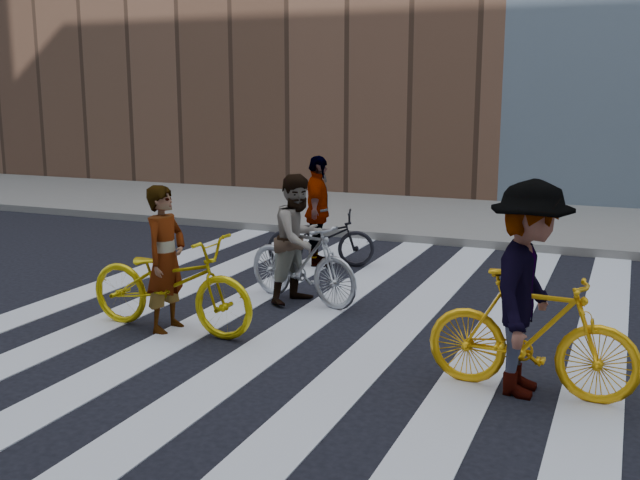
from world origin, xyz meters
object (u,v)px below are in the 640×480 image
Objects in this scene: bike_silver_mid at (302,262)px; bike_dark_rear at (321,238)px; bike_yellow_right at (531,334)px; rider_left at (166,259)px; bike_yellow_left at (170,283)px; rider_mid at (298,239)px; rider_rear at (318,211)px; rider_right at (528,289)px.

bike_silver_mid reaches higher than bike_dark_rear.
rider_left is (-4.09, 0.29, 0.27)m from bike_yellow_right.
bike_silver_mid is (0.90, 1.67, -0.02)m from bike_yellow_left.
rider_mid is (-0.05, 0.00, 0.30)m from bike_silver_mid.
rider_rear is (-0.58, 2.01, 0.03)m from rider_mid.
rider_mid is (0.85, 1.67, 0.27)m from bike_yellow_left.
bike_yellow_left is 3.70m from bike_dark_rear.
rider_mid reaches higher than bike_dark_rear.
rider_mid is (-3.19, 1.96, 0.27)m from bike_yellow_right.
bike_dark_rear is 0.86× the size of rider_right.
rider_left is at bearing 88.96° from bike_yellow_right.
bike_yellow_right is 5.44m from bike_dark_rear.
rider_right is (-0.05, 0.00, 0.41)m from bike_yellow_right.
rider_right is at bearing -104.46° from bike_silver_mid.
rider_mid is at bearing 176.68° from bike_dark_rear.
bike_yellow_right is 1.12× the size of rider_left.
rider_right is at bearing -92.33° from bike_yellow_left.
bike_yellow_right reaches higher than bike_yellow_left.
bike_yellow_left is at bearing 88.86° from rider_right.
bike_yellow_right is 5.48m from rider_rear.
rider_rear reaches higher than bike_yellow_right.
rider_right reaches higher than bike_yellow_right.
rider_rear is at bearing -2.44° from bike_yellow_left.
rider_left is at bearing 88.91° from rider_right.
rider_right is at bearing 93.00° from bike_yellow_right.
rider_mid reaches higher than bike_silver_mid.
rider_rear is (0.32, 3.68, 0.03)m from rider_left.
rider_rear is (-0.63, 2.01, 0.33)m from bike_silver_mid.
bike_yellow_left is 4.05m from bike_yellow_right.
bike_yellow_right is at bearing -92.23° from rider_left.
bike_yellow_right is at bearing -92.28° from bike_yellow_left.
bike_silver_mid is 2.10m from bike_dark_rear.
rider_right reaches higher than bike_dark_rear.
bike_dark_rear is 0.97× the size of rider_rear.
bike_dark_rear is at bearing 45.75° from rider_right.
bike_yellow_left is 1.27× the size of bike_dark_rear.
rider_right is at bearing -154.88° from rider_rear.
bike_dark_rear is 1.00× the size of rider_left.
bike_dark_rear is at bearing -3.99° from rider_left.
bike_yellow_right is at bearing -154.50° from rider_rear.
bike_yellow_left is 3.70m from rider_rear.
rider_rear is at bearing -3.21° from rider_left.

